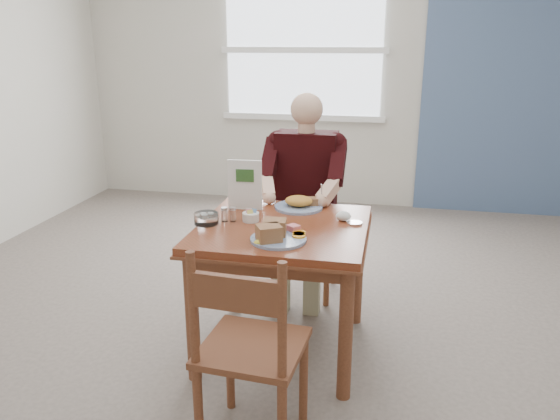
% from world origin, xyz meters
% --- Properties ---
extents(floor, '(6.00, 6.00, 0.00)m').
position_xyz_m(floor, '(0.00, 0.00, 0.00)').
color(floor, '#5E534C').
rests_on(floor, ground).
extents(wall_back, '(5.50, 0.00, 5.50)m').
position_xyz_m(wall_back, '(0.00, 3.00, 1.40)').
color(wall_back, beige).
rests_on(wall_back, ground).
extents(accent_panel, '(1.60, 0.02, 2.80)m').
position_xyz_m(accent_panel, '(1.60, 2.98, 1.40)').
color(accent_panel, '#4A628A').
rests_on(accent_panel, ground).
extents(lemon_wedge, '(0.07, 0.06, 0.03)m').
position_xyz_m(lemon_wedge, '(-0.05, -0.33, 0.77)').
color(lemon_wedge, yellow).
rests_on(lemon_wedge, table).
extents(napkin, '(0.09, 0.07, 0.05)m').
position_xyz_m(napkin, '(0.31, 0.14, 0.78)').
color(napkin, white).
rests_on(napkin, table).
extents(metal_dish, '(0.10, 0.10, 0.01)m').
position_xyz_m(metal_dish, '(0.38, 0.10, 0.76)').
color(metal_dish, silver).
rests_on(metal_dish, table).
extents(window, '(1.72, 0.04, 1.42)m').
position_xyz_m(window, '(-0.40, 2.97, 1.60)').
color(window, white).
rests_on(window, wall_back).
extents(table, '(0.92, 0.92, 0.75)m').
position_xyz_m(table, '(0.00, 0.00, 0.64)').
color(table, maroon).
rests_on(table, ground).
extents(chair_far, '(0.42, 0.42, 0.95)m').
position_xyz_m(chair_far, '(0.00, 0.80, 0.48)').
color(chair_far, brown).
rests_on(chair_far, ground).
extents(chair_near, '(0.45, 0.45, 0.95)m').
position_xyz_m(chair_near, '(0.03, -0.82, 0.48)').
color(chair_near, brown).
rests_on(chair_near, ground).
extents(diner, '(0.53, 0.56, 1.39)m').
position_xyz_m(diner, '(0.00, 0.71, 0.81)').
color(diner, '#9A9573').
rests_on(diner, chair_far).
extents(near_plate, '(0.37, 0.37, 0.09)m').
position_xyz_m(near_plate, '(0.01, -0.24, 0.78)').
color(near_plate, white).
rests_on(near_plate, table).
extents(far_plate, '(0.35, 0.35, 0.08)m').
position_xyz_m(far_plate, '(0.04, 0.32, 0.78)').
color(far_plate, white).
rests_on(far_plate, table).
extents(caddy, '(0.09, 0.09, 0.07)m').
position_xyz_m(caddy, '(-0.19, 0.03, 0.78)').
color(caddy, white).
rests_on(caddy, table).
extents(shakers, '(0.09, 0.05, 0.08)m').
position_xyz_m(shakers, '(-0.30, 0.00, 0.79)').
color(shakers, white).
rests_on(shakers, table).
extents(creamer, '(0.15, 0.15, 0.06)m').
position_xyz_m(creamer, '(-0.41, -0.07, 0.78)').
color(creamer, white).
rests_on(creamer, table).
extents(menu, '(0.20, 0.03, 0.30)m').
position_xyz_m(menu, '(-0.27, 0.24, 0.90)').
color(menu, white).
rests_on(menu, table).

